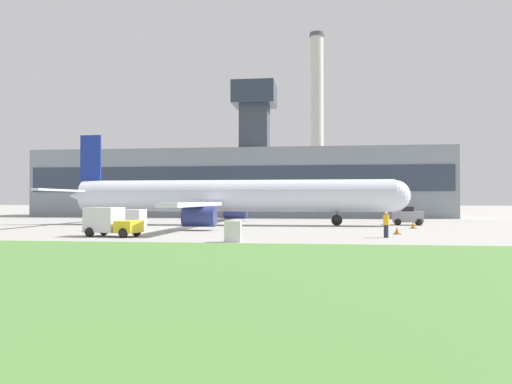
# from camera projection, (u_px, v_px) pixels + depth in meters

# --- Properties ---
(ground_plane) EXTENTS (400.00, 400.00, 0.00)m
(ground_plane) POSITION_uv_depth(u_px,v_px,m) (187.00, 227.00, 49.07)
(ground_plane) COLOR #999691
(terminal_building) EXTENTS (65.83, 14.07, 21.87)m
(terminal_building) POSITION_uv_depth(u_px,v_px,m) (241.00, 182.00, 82.14)
(terminal_building) COLOR gray
(terminal_building) RESTS_ON ground_plane
(smokestack_left) EXTENTS (3.22, 3.22, 39.92)m
(smokestack_left) POSITION_uv_depth(u_px,v_px,m) (317.00, 122.00, 110.69)
(smokestack_left) COLOR beige
(smokestack_left) RESTS_ON ground_plane
(airplane) EXTENTS (37.07, 36.43, 9.89)m
(airplane) POSITION_uv_depth(u_px,v_px,m) (229.00, 197.00, 53.36)
(airplane) COLOR silver
(airplane) RESTS_ON ground_plane
(pushback_tug) EXTENTS (3.22, 2.49, 1.97)m
(pushback_tug) POSITION_uv_depth(u_px,v_px,m) (408.00, 217.00, 53.20)
(pushback_tug) COLOR gray
(pushback_tug) RESTS_ON ground_plane
(baggage_truck) EXTENTS (4.40, 2.46, 1.85)m
(baggage_truck) POSITION_uv_depth(u_px,v_px,m) (123.00, 220.00, 43.28)
(baggage_truck) COLOR white
(baggage_truck) RESTS_ON ground_plane
(fuel_truck) EXTENTS (4.29, 2.93, 2.13)m
(fuel_truck) POSITION_uv_depth(u_px,v_px,m) (110.00, 222.00, 36.57)
(fuel_truck) COLOR yellow
(fuel_truck) RESTS_ON ground_plane
(ground_crew_person) EXTENTS (0.42, 0.42, 1.85)m
(ground_crew_person) POSITION_uv_depth(u_px,v_px,m) (386.00, 224.00, 35.36)
(ground_crew_person) COLOR #23283D
(ground_crew_person) RESTS_ON ground_plane
(traffic_cone_near_nose) EXTENTS (0.58, 0.58, 0.61)m
(traffic_cone_near_nose) POSITION_uv_depth(u_px,v_px,m) (397.00, 231.00, 38.92)
(traffic_cone_near_nose) COLOR black
(traffic_cone_near_nose) RESTS_ON ground_plane
(traffic_cone_wingtip) EXTENTS (0.56, 0.56, 0.67)m
(traffic_cone_wingtip) POSITION_uv_depth(u_px,v_px,m) (413.00, 225.00, 46.98)
(traffic_cone_wingtip) COLOR black
(traffic_cone_wingtip) RESTS_ON ground_plane
(utility_cabinet) EXTENTS (1.06, 0.54, 1.34)m
(utility_cabinet) POSITION_uv_depth(u_px,v_px,m) (233.00, 232.00, 31.70)
(utility_cabinet) COLOR silver
(utility_cabinet) RESTS_ON ground_plane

